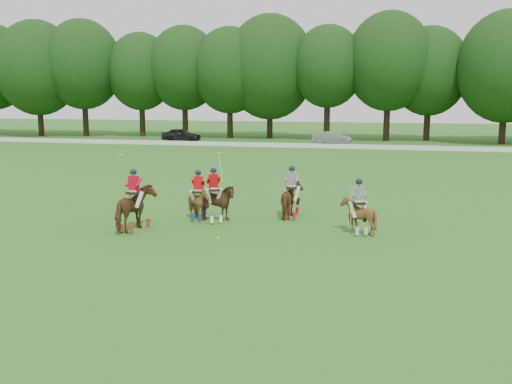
% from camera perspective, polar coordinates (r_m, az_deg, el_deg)
% --- Properties ---
extents(ground, '(180.00, 180.00, 0.00)m').
position_cam_1_polar(ground, '(19.49, -7.41, -5.94)').
color(ground, '#2E621C').
rests_on(ground, ground).
extents(tree_line, '(117.98, 14.32, 14.75)m').
position_cam_1_polar(tree_line, '(65.99, 7.48, 12.32)').
color(tree_line, black).
rests_on(tree_line, ground).
extents(boundary_rail, '(120.00, 0.10, 0.44)m').
position_cam_1_polar(boundary_rail, '(56.19, 6.06, 4.62)').
color(boundary_rail, white).
rests_on(boundary_rail, ground).
extents(car_left, '(4.37, 1.88, 1.47)m').
position_cam_1_polar(car_left, '(64.19, -7.46, 5.70)').
color(car_left, black).
rests_on(car_left, ground).
extents(car_mid, '(4.16, 1.90, 1.32)m').
position_cam_1_polar(car_mid, '(60.51, 7.58, 5.38)').
color(car_mid, gray).
rests_on(car_mid, ground).
extents(polo_red_a, '(1.30, 2.13, 2.96)m').
position_cam_1_polar(polo_red_a, '(22.57, -12.04, -1.58)').
color(polo_red_a, '#502B15').
rests_on(polo_red_a, ground).
extents(polo_red_b, '(1.97, 1.87, 2.81)m').
position_cam_1_polar(polo_red_b, '(23.70, -4.24, -1.05)').
color(polo_red_b, '#502B15').
rests_on(polo_red_b, ground).
extents(polo_red_c, '(1.25, 1.37, 2.12)m').
position_cam_1_polar(polo_red_c, '(24.16, -5.76, -1.02)').
color(polo_red_c, '#502B15').
rests_on(polo_red_c, ground).
extents(polo_stripe_a, '(1.13, 1.84, 2.24)m').
position_cam_1_polar(polo_stripe_a, '(24.42, 3.58, -0.73)').
color(polo_stripe_a, '#502B15').
rests_on(polo_stripe_a, ground).
extents(polo_stripe_b, '(1.47, 1.56, 2.12)m').
position_cam_1_polar(polo_stripe_b, '(21.97, 10.16, -2.22)').
color(polo_stripe_b, '#502B15').
rests_on(polo_stripe_b, ground).
extents(polo_ball, '(0.09, 0.09, 0.09)m').
position_cam_1_polar(polo_ball, '(20.98, -3.80, -4.61)').
color(polo_ball, white).
rests_on(polo_ball, ground).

